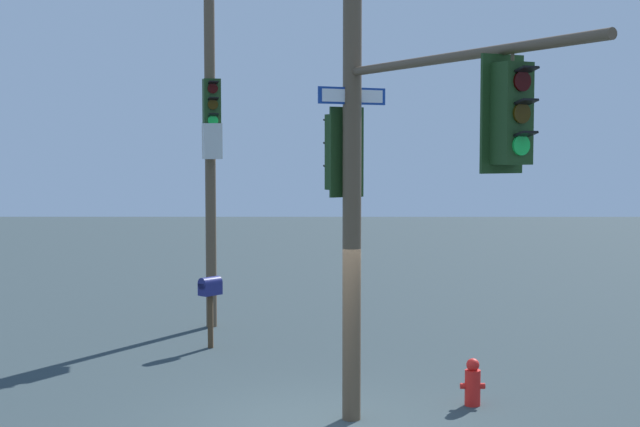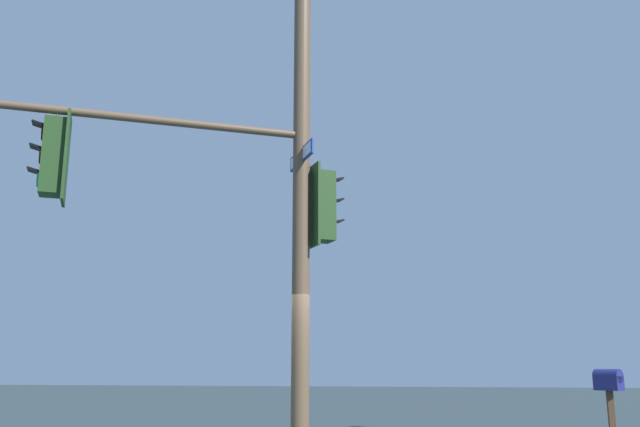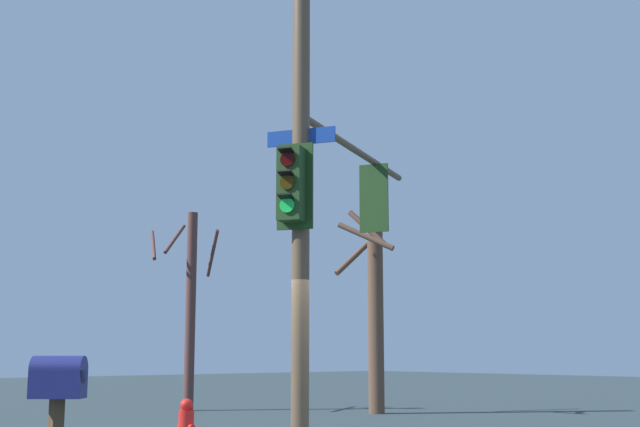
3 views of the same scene
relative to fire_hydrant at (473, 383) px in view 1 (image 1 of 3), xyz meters
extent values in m
plane|color=#2D3B3E|center=(2.35, 1.07, -0.34)|extent=(80.00, 80.00, 0.00)
cylinder|color=brown|center=(1.88, 0.73, 4.59)|extent=(0.27, 0.27, 9.86)
cylinder|color=brown|center=(0.73, 3.01, 4.67)|extent=(2.40, 4.60, 0.12)
cube|color=#1E3D19|center=(0.26, 3.96, 3.97)|extent=(0.46, 0.43, 1.10)
cube|color=#1E3D19|center=(0.33, 3.81, 3.97)|extent=(0.51, 0.30, 1.30)
cylinder|color=#2F0403|center=(0.18, 4.11, 4.31)|extent=(0.21, 0.13, 0.22)
cube|color=black|center=(0.14, 4.17, 4.43)|extent=(0.26, 0.24, 0.06)
cylinder|color=#352504|center=(0.18, 4.11, 3.97)|extent=(0.21, 0.13, 0.22)
cube|color=black|center=(0.14, 4.17, 4.09)|extent=(0.26, 0.24, 0.06)
cylinder|color=#19D147|center=(0.18, 4.11, 3.63)|extent=(0.21, 0.13, 0.22)
cube|color=black|center=(0.14, 4.17, 3.75)|extent=(0.26, 0.24, 0.06)
cylinder|color=brown|center=(0.26, 3.96, 4.60)|extent=(0.04, 0.04, 0.15)
cube|color=#1E3D19|center=(2.04, 0.42, 3.54)|extent=(0.46, 0.44, 1.10)
cube|color=#1E3D19|center=(1.95, 0.56, 3.54)|extent=(0.50, 0.32, 1.30)
cylinder|color=#2F0403|center=(2.12, 0.27, 3.88)|extent=(0.20, 0.14, 0.22)
cube|color=black|center=(2.16, 0.21, 4.00)|extent=(0.26, 0.25, 0.06)
cylinder|color=#352504|center=(2.12, 0.27, 3.54)|extent=(0.20, 0.14, 0.22)
cube|color=black|center=(2.16, 0.21, 3.66)|extent=(0.26, 0.25, 0.06)
cylinder|color=#19D147|center=(2.12, 0.27, 3.20)|extent=(0.20, 0.14, 0.22)
cube|color=black|center=(2.16, 0.21, 3.32)|extent=(0.26, 0.25, 0.06)
cube|color=navy|center=(1.88, 0.73, 4.34)|extent=(0.98, 0.56, 0.24)
cube|color=white|center=(1.87, 0.75, 4.34)|extent=(0.88, 0.49, 0.18)
cylinder|color=brown|center=(4.74, -6.34, 3.21)|extent=(0.23, 0.23, 7.11)
cube|color=silver|center=(4.66, -5.99, 3.73)|extent=(0.49, 0.56, 0.76)
cube|color=#1E3D19|center=(4.67, -6.01, 4.51)|extent=(0.43, 0.39, 1.10)
cylinder|color=#2F0403|center=(4.62, -5.85, 4.85)|extent=(0.22, 0.09, 0.22)
cube|color=black|center=(4.60, -5.78, 4.97)|extent=(0.24, 0.21, 0.06)
cylinder|color=#352504|center=(4.62, -5.85, 4.51)|extent=(0.22, 0.09, 0.22)
cube|color=black|center=(4.60, -5.78, 4.63)|extent=(0.24, 0.21, 0.06)
cylinder|color=#19D147|center=(4.62, -5.85, 4.17)|extent=(0.22, 0.09, 0.22)
cube|color=black|center=(4.60, -5.78, 4.29)|extent=(0.24, 0.21, 0.06)
cylinder|color=red|center=(0.00, 0.00, -0.07)|extent=(0.24, 0.24, 0.55)
sphere|color=red|center=(0.00, 0.00, 0.29)|extent=(0.20, 0.20, 0.20)
cylinder|color=red|center=(-0.14, 0.00, -0.04)|extent=(0.10, 0.09, 0.09)
cylinder|color=red|center=(0.14, 0.00, -0.04)|extent=(0.10, 0.09, 0.09)
cube|color=#4C3823|center=(4.51, -4.14, 0.18)|extent=(0.10, 0.10, 1.05)
cube|color=navy|center=(4.51, -4.14, 0.83)|extent=(0.47, 0.49, 0.24)
cylinder|color=navy|center=(4.51, -4.14, 0.95)|extent=(0.47, 0.49, 0.24)
camera|label=1|loc=(2.31, 14.16, 3.61)|focal=52.81mm
camera|label=2|loc=(-7.95, -1.21, 1.11)|focal=37.52mm
camera|label=3|loc=(11.56, -7.31, 1.09)|focal=47.75mm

